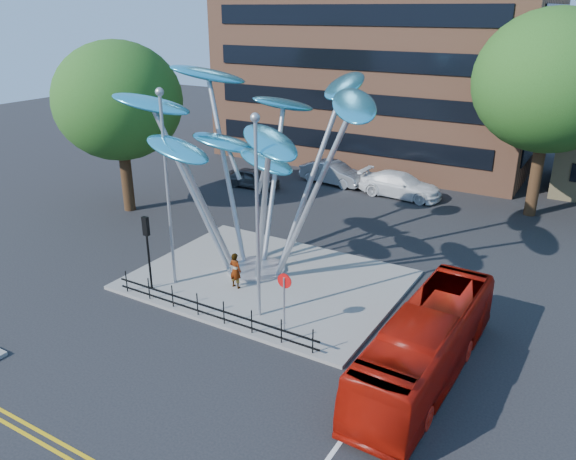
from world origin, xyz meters
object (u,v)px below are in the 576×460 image
Objects in this scene: no_entry_sign_island at (284,292)px; parked_car_mid at (333,173)px; traffic_light_island at (147,238)px; parked_car_right at (400,185)px; leaf_sculpture at (254,131)px; tree_right at (552,82)px; street_lamp_right at (257,201)px; street_lamp_left at (166,173)px; pedestrian at (235,270)px; tree_left at (118,101)px; parked_car_left at (253,178)px; red_bus at (426,345)px.

parked_car_mid is at bearing 111.28° from no_entry_sign_island.
parked_car_right is at bearing 75.68° from traffic_light_island.
parked_car_right is at bearing 82.71° from leaf_sculpture.
tree_right reaches higher than parked_car_mid.
leaf_sculpture reaches higher than street_lamp_right.
street_lamp_left reaches higher than no_entry_sign_island.
parked_car_mid is (-3.70, 17.20, -0.18)m from pedestrian.
tree_right is at bearing -81.99° from parked_car_mid.
tree_right is 20.64m from street_lamp_right.
street_lamp_right is 4.94m from pedestrian.
tree_right is 25.09m from tree_left.
tree_left is at bearing 150.81° from parked_car_mid.
parked_car_right is (4.31, 17.82, -4.54)m from street_lamp_left.
street_lamp_left reaches higher than pedestrian.
parked_car_right is (-0.69, 18.32, -4.28)m from street_lamp_right.
tree_left reaches higher than pedestrian.
parked_car_mid is at bearing 107.72° from street_lamp_right.
parked_car_mid is (-3.41, 15.04, -6.06)m from leaf_sculpture.
traffic_light_island is 16.40m from parked_car_left.
tree_left is 10.85m from parked_car_left.
no_entry_sign_island is (6.50, -0.98, -3.54)m from street_lamp_left.
pedestrian is at bearing 152.05° from no_entry_sign_island.
street_lamp_right is at bearing 162.13° from no_entry_sign_island.
tree_left is at bearing 154.93° from no_entry_sign_island.
red_bus is (12.58, 0.09, -1.32)m from traffic_light_island.
leaf_sculpture reaches higher than red_bus.
street_lamp_right is at bearing -148.81° from parked_car_left.
tree_left is (-22.00, -12.00, -1.24)m from tree_right.
tree_right is at bearing 72.88° from no_entry_sign_island.
leaf_sculpture reaches higher than traffic_light_island.
tree_left is 2.09× the size of parked_car_mid.
traffic_light_island is at bearing -165.94° from parked_car_left.
red_bus is at bearing -3.34° from street_lamp_right.
tree_right is 2.46× the size of parked_car_mid.
parked_car_right is at bearing 114.16° from red_bus.
street_lamp_right is 3.39× the size of no_entry_sign_island.
parked_car_right is (5.29, -0.40, 0.00)m from parked_car_mid.
pedestrian is at bearing 32.13° from traffic_light_island.
tree_right is at bearing -114.81° from pedestrian.
street_lamp_left reaches higher than street_lamp_right.
tree_left is 12.38m from leaf_sculpture.
traffic_light_island is 1.40× the size of no_entry_sign_island.
parked_car_right is at bearing -75.00° from parked_car_left.
street_lamp_left is 18.80m from parked_car_mid.
street_lamp_right reaches higher than no_entry_sign_island.
leaf_sculpture is 3.23× the size of parked_car_left.
tree_left is 3.01× the size of traffic_light_island.
parked_car_mid is (-5.98, 18.72, -4.28)m from street_lamp_right.
parked_car_mid is (-7.48, 19.20, -1.00)m from no_entry_sign_island.
tree_right reaches higher than parked_car_right.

